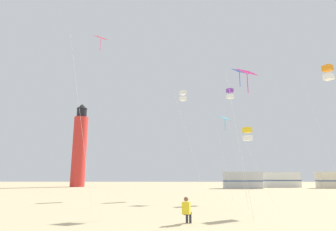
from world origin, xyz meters
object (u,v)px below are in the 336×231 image
kite_diamond_rainbow (99,45)px  kite_box_orange (328,73)px  rv_van_cream (336,180)px  lighthouse_distant (80,147)px  kite_diamond_cyan (225,121)px  rv_van_silver (242,180)px  kite_diamond_magenta (247,77)px  kite_box_gold (247,134)px  kite_diamond_blue (239,76)px  kite_box_violet (230,94)px  kite_flyer_standing (187,209)px  kite_box_white (183,96)px  rv_van_white (282,180)px

kite_diamond_rainbow → kite_box_orange: bearing=-0.6°
rv_van_cream → lighthouse_distant: bearing=174.5°
kite_diamond_cyan → rv_van_silver: (6.91, 24.13, -5.73)m
kite_diamond_magenta → lighthouse_distant: 48.09m
kite_diamond_rainbow → kite_box_gold: kite_diamond_rainbow is taller
rv_van_cream → kite_diamond_blue: bearing=-126.0°
kite_diamond_blue → kite_box_violet: bearing=82.2°
kite_box_violet → rv_van_silver: 21.96m
kite_flyer_standing → rv_van_cream: 47.69m
kite_diamond_rainbow → rv_van_cream: bearing=41.6°
kite_diamond_cyan → lighthouse_distant: 39.14m
kite_flyer_standing → kite_box_orange: 16.51m
kite_box_orange → kite_box_violet: bearing=117.7°
kite_box_white → lighthouse_distant: lighthouse_distant is taller
kite_diamond_blue → rv_van_cream: bearing=53.4°
kite_diamond_blue → kite_box_orange: 7.10m
kite_diamond_cyan → kite_box_white: bearing=128.8°
kite_box_gold → rv_van_cream: size_ratio=0.96×
kite_diamond_magenta → kite_box_orange: bearing=37.2°
kite_diamond_cyan → rv_van_cream: (23.78, 25.73, -5.73)m
kite_diamond_rainbow → kite_diamond_cyan: size_ratio=1.76×
kite_diamond_cyan → lighthouse_distant: bearing=127.8°
kite_diamond_blue → rv_van_white: bearing=66.5°
kite_diamond_cyan → kite_box_violet: 6.90m
kite_diamond_rainbow → kite_box_white: bearing=53.8°
kite_flyer_standing → rv_van_cream: (27.95, 38.63, 0.78)m
kite_box_violet → rv_van_white: kite_box_violet is taller
kite_diamond_rainbow → rv_van_silver: 35.85m
kite_diamond_magenta → rv_van_white: 44.31m
kite_box_violet → lighthouse_distant: lighthouse_distant is taller
kite_diamond_blue → lighthouse_distant: lighthouse_distant is taller
kite_flyer_standing → kite_diamond_blue: (4.28, 6.81, 8.68)m
kite_flyer_standing → lighthouse_distant: 48.64m
kite_diamond_magenta → kite_box_orange: 10.15m
kite_flyer_standing → kite_box_white: bearing=-71.7°
kite_box_gold → rv_van_silver: bearing=78.4°
kite_diamond_magenta → kite_box_violet: kite_box_violet is taller
kite_diamond_blue → kite_diamond_cyan: kite_diamond_blue is taller
kite_box_gold → rv_van_cream: bearing=51.0°
kite_box_white → kite_diamond_blue: size_ratio=1.16×
kite_diamond_rainbow → kite_box_orange: size_ratio=1.28×
kite_diamond_blue → kite_box_violet: kite_box_violet is taller
kite_box_white → kite_box_violet: size_ratio=0.97×
rv_van_white → rv_van_cream: same height
rv_van_silver → rv_van_cream: same height
kite_box_violet → lighthouse_distant: 36.46m
kite_flyer_standing → kite_box_white: 20.36m
kite_diamond_magenta → kite_diamond_rainbow: (-10.10, 6.16, 5.06)m
lighthouse_distant → kite_diamond_blue: bearing=-56.9°
kite_box_orange → kite_flyer_standing: bearing=-145.7°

